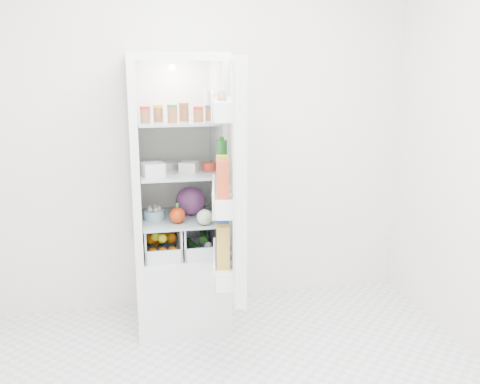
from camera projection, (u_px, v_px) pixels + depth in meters
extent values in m
cube|color=white|center=(201.00, 127.00, 3.74)|extent=(3.00, 0.02, 2.60)
cube|color=white|center=(451.00, 335.00, 0.89)|extent=(3.00, 0.02, 2.60)
cube|color=white|center=(181.00, 285.00, 3.67)|extent=(0.60, 0.60, 0.50)
cube|color=white|center=(175.00, 57.00, 3.31)|extent=(0.60, 0.60, 0.05)
cube|color=white|center=(174.00, 153.00, 3.72)|extent=(0.60, 0.05, 1.25)
cube|color=white|center=(134.00, 162.00, 3.41)|extent=(0.05, 0.60, 1.25)
cube|color=white|center=(219.00, 158.00, 3.52)|extent=(0.05, 0.60, 1.25)
cube|color=white|center=(174.00, 154.00, 3.70)|extent=(0.50, 0.01, 1.25)
sphere|color=white|center=(172.00, 67.00, 3.52)|extent=(0.05, 0.05, 0.05)
cube|color=#9EB3B9|center=(179.00, 218.00, 3.53)|extent=(0.49, 0.53, 0.01)
cube|color=#9EB3B9|center=(178.00, 172.00, 3.46)|extent=(0.49, 0.53, 0.02)
cube|color=#9EB3B9|center=(177.00, 121.00, 3.38)|extent=(0.49, 0.53, 0.02)
cylinder|color=#B21919|center=(145.00, 116.00, 3.20)|extent=(0.06, 0.06, 0.08)
cylinder|color=gold|center=(158.00, 115.00, 3.26)|extent=(0.06, 0.06, 0.08)
cylinder|color=#267226|center=(172.00, 116.00, 3.20)|extent=(0.06, 0.06, 0.08)
cylinder|color=brown|center=(184.00, 114.00, 3.31)|extent=(0.06, 0.06, 0.08)
cylinder|color=#B21919|center=(198.00, 115.00, 3.26)|extent=(0.06, 0.06, 0.08)
cylinder|color=#194C8C|center=(210.00, 114.00, 3.33)|extent=(0.06, 0.06, 0.08)
cylinder|color=silver|center=(208.00, 104.00, 3.47)|extent=(0.06, 0.06, 0.18)
cube|color=silver|center=(152.00, 169.00, 3.30)|extent=(0.16, 0.16, 0.08)
cube|color=silver|center=(189.00, 167.00, 3.43)|extent=(0.14, 0.14, 0.06)
cylinder|color=red|center=(209.00, 167.00, 3.45)|extent=(0.10, 0.10, 0.05)
cube|color=silver|center=(165.00, 165.00, 3.54)|extent=(0.18, 0.14, 0.04)
sphere|color=#5C1F56|center=(191.00, 201.00, 3.56)|extent=(0.19, 0.19, 0.19)
sphere|color=#BD300B|center=(178.00, 215.00, 3.38)|extent=(0.10, 0.10, 0.10)
cylinder|color=#85B6C7|center=(154.00, 215.00, 3.47)|extent=(0.17, 0.17, 0.06)
sphere|color=#B2C594|center=(205.00, 217.00, 3.34)|extent=(0.10, 0.10, 0.10)
sphere|color=orange|center=(153.00, 253.00, 3.42)|extent=(0.07, 0.07, 0.07)
sphere|color=orange|center=(163.00, 253.00, 3.44)|extent=(0.07, 0.07, 0.07)
sphere|color=orange|center=(173.00, 252.00, 3.45)|extent=(0.07, 0.07, 0.07)
sphere|color=orange|center=(152.00, 239.00, 3.52)|extent=(0.07, 0.07, 0.07)
sphere|color=orange|center=(162.00, 239.00, 3.54)|extent=(0.07, 0.07, 0.07)
sphere|color=orange|center=(171.00, 238.00, 3.55)|extent=(0.07, 0.07, 0.07)
sphere|color=orange|center=(156.00, 241.00, 3.66)|extent=(0.07, 0.07, 0.07)
sphere|color=yellow|center=(156.00, 237.00, 3.46)|extent=(0.06, 0.06, 0.06)
sphere|color=yellow|center=(165.00, 231.00, 3.58)|extent=(0.06, 0.06, 0.06)
sphere|color=yellow|center=(162.00, 238.00, 3.43)|extent=(0.06, 0.06, 0.06)
cylinder|color=#21531B|center=(193.00, 246.00, 3.59)|extent=(0.09, 0.21, 0.05)
cylinder|color=#21531B|center=(203.00, 236.00, 3.65)|extent=(0.08, 0.21, 0.05)
sphere|color=white|center=(201.00, 251.00, 3.49)|extent=(0.05, 0.05, 0.05)
sphere|color=white|center=(208.00, 245.00, 3.51)|extent=(0.05, 0.05, 0.05)
cube|color=white|center=(239.00, 177.00, 2.95)|extent=(0.16, 0.60, 1.30)
cube|color=white|center=(232.00, 177.00, 2.95)|extent=(0.10, 0.55, 1.26)
cube|color=white|center=(223.00, 109.00, 2.86)|extent=(0.19, 0.51, 0.10)
cube|color=white|center=(223.00, 199.00, 2.97)|extent=(0.19, 0.51, 0.10)
cube|color=white|center=(224.00, 266.00, 3.07)|extent=(0.19, 0.51, 0.10)
sphere|color=#906041|center=(222.00, 99.00, 2.73)|extent=(0.05, 0.05, 0.05)
sphere|color=#906041|center=(222.00, 98.00, 2.80)|extent=(0.05, 0.05, 0.05)
sphere|color=#906041|center=(222.00, 97.00, 2.88)|extent=(0.05, 0.05, 0.05)
sphere|color=#906041|center=(221.00, 96.00, 2.96)|extent=(0.05, 0.05, 0.05)
sphere|color=#906041|center=(221.00, 95.00, 3.04)|extent=(0.05, 0.05, 0.05)
cylinder|color=#17501A|center=(222.00, 162.00, 3.08)|extent=(0.06, 0.06, 0.26)
cube|color=yellow|center=(222.00, 174.00, 2.91)|extent=(0.07, 0.07, 0.20)
cube|color=#DA4C26|center=(223.00, 180.00, 2.76)|extent=(0.07, 0.07, 0.20)
cube|color=silver|center=(223.00, 230.00, 3.17)|extent=(0.08, 0.08, 0.24)
cube|color=blue|center=(223.00, 238.00, 3.03)|extent=(0.08, 0.08, 0.24)
cube|color=gold|center=(223.00, 247.00, 2.88)|extent=(0.08, 0.08, 0.24)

